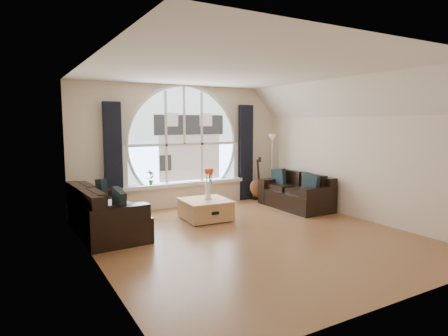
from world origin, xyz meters
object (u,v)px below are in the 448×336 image
(sofa_left, at_px, (107,211))
(coffee_chest, at_px, (206,209))
(vase_flowers, at_px, (208,179))
(potted_plant, at_px, (151,177))
(sofa_right, at_px, (295,190))
(floor_lamp, at_px, (272,167))
(guitar, at_px, (257,178))

(sofa_left, bearing_deg, coffee_chest, -2.01)
(vase_flowers, distance_m, potted_plant, 1.46)
(sofa_left, distance_m, sofa_right, 4.07)
(floor_lamp, height_order, guitar, floor_lamp)
(sofa_right, relative_size, potted_plant, 5.05)
(vase_flowers, relative_size, guitar, 0.66)
(sofa_left, xyz_separation_m, vase_flowers, (1.98, 0.10, 0.38))
(sofa_right, height_order, floor_lamp, floor_lamp)
(sofa_right, height_order, guitar, guitar)
(sofa_right, bearing_deg, vase_flowers, 176.74)
(vase_flowers, relative_size, floor_lamp, 0.44)
(sofa_left, distance_m, vase_flowers, 2.02)
(guitar, distance_m, potted_plant, 2.63)
(floor_lamp, distance_m, potted_plant, 2.96)
(sofa_right, distance_m, coffee_chest, 2.18)
(sofa_right, bearing_deg, guitar, 101.32)
(sofa_left, xyz_separation_m, potted_plant, (1.24, 1.35, 0.32))
(coffee_chest, height_order, vase_flowers, vase_flowers)
(guitar, bearing_deg, sofa_left, -150.24)
(potted_plant, bearing_deg, sofa_right, -26.32)
(sofa_left, relative_size, vase_flowers, 2.63)
(sofa_left, height_order, coffee_chest, sofa_left)
(coffee_chest, bearing_deg, sofa_left, -175.92)
(vase_flowers, bearing_deg, coffee_chest, -147.10)
(floor_lamp, bearing_deg, sofa_right, -95.93)
(floor_lamp, xyz_separation_m, guitar, (-0.32, 0.16, -0.27))
(sofa_left, xyz_separation_m, guitar, (3.85, 1.13, 0.13))
(coffee_chest, xyz_separation_m, guitar, (1.96, 1.08, 0.31))
(vase_flowers, xyz_separation_m, floor_lamp, (2.20, 0.86, 0.02))
(floor_lamp, relative_size, potted_plant, 4.85)
(sofa_right, distance_m, guitar, 1.20)
(sofa_right, distance_m, potted_plant, 3.17)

